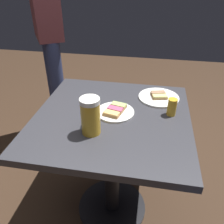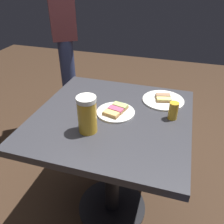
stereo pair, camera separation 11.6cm
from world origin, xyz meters
The scene contains 7 objects.
ground_plane centered at (0.00, 0.00, 0.00)m, with size 6.00×6.00×0.00m, color #382619.
cafe_table centered at (0.00, 0.00, 0.58)m, with size 0.77×0.77×0.73m.
plate_near centered at (-0.03, 0.01, 0.74)m, with size 0.19×0.19×0.03m.
plate_far centered at (-0.22, 0.23, 0.74)m, with size 0.23×0.23×0.03m.
beer_mug centered at (0.15, -0.07, 0.82)m, with size 0.15×0.09×0.17m.
beer_glass_small centered at (-0.06, 0.29, 0.78)m, with size 0.05×0.05×0.09m, color gold.
patron_standing centered at (-0.75, -0.63, 0.98)m, with size 0.37×0.32×1.68m.
Camera 1 is at (0.97, 0.17, 1.37)m, focal length 37.52 mm.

